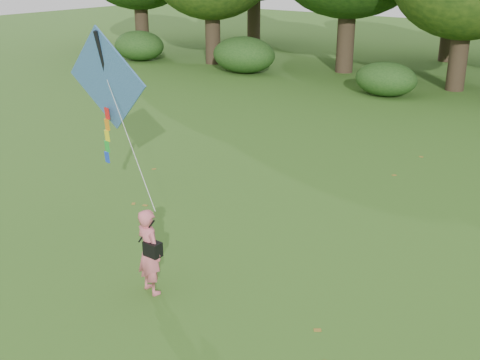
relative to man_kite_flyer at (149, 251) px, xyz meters
The scene contains 6 objects.
ground 1.05m from the man_kite_flyer, 22.47° to the left, with size 100.00×100.00×0.00m, color #265114.
man_kite_flyer is the anchor object (origin of this frame).
crossbody_bag 0.16m from the man_kite_flyer, 14.61° to the right, with size 0.43×0.20×0.67m.
flying_kite 4.35m from the man_kite_flyer, 147.22° to the left, with size 4.53×2.40×3.10m.
shrub_band 17.87m from the man_kite_flyer, 90.27° to the left, with size 39.15×3.22×1.88m.
fallen_leaves 2.72m from the man_kite_flyer, 61.26° to the left, with size 10.56×14.00×0.01m.
Camera 1 is at (6.24, -6.79, 5.62)m, focal length 45.00 mm.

